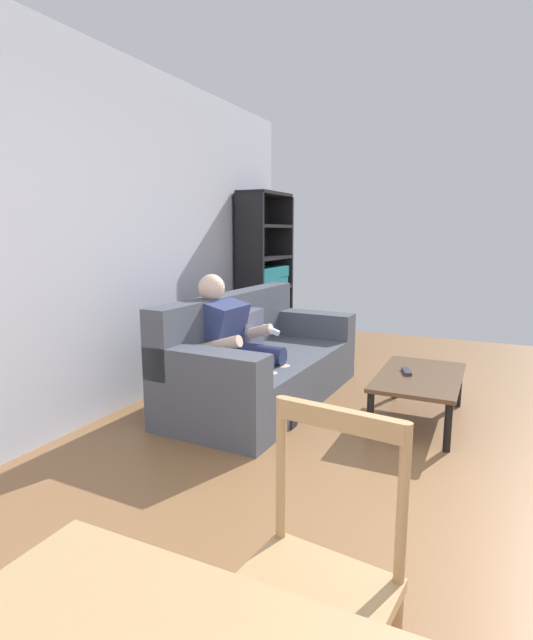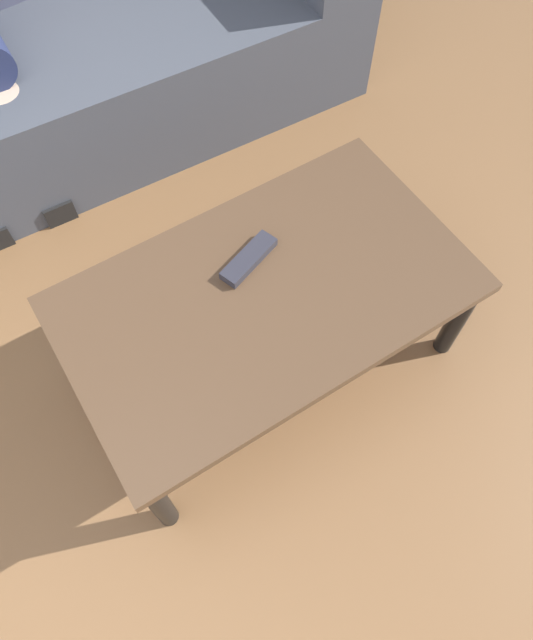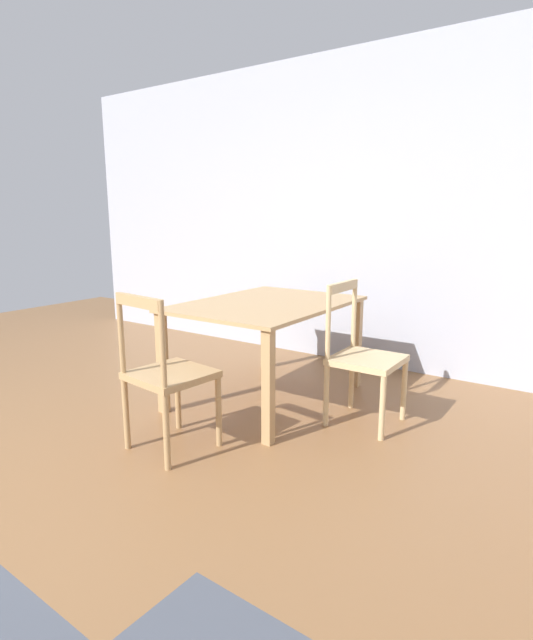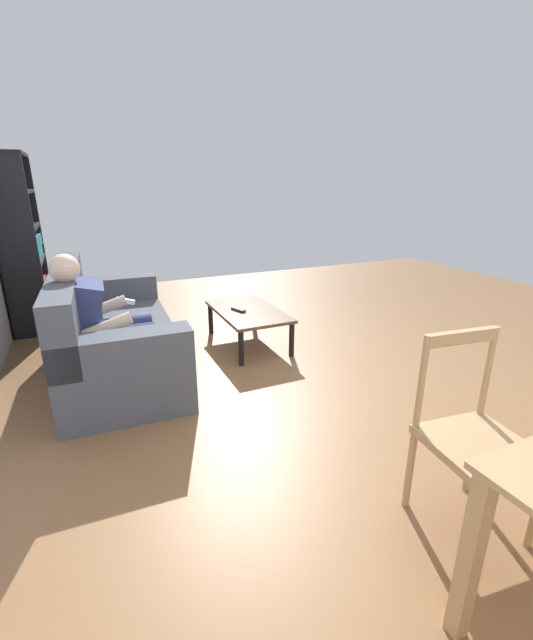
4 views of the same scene
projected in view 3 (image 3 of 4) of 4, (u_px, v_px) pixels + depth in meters
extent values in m
cube|color=#ABB0BE|center=(303.00, 213.00, 4.76)|extent=(0.12, 5.63, 2.74)
cube|color=tan|center=(267.00, 304.00, 3.57)|extent=(1.34, 0.98, 0.02)
cube|color=tan|center=(265.00, 329.00, 4.39)|extent=(0.06, 0.06, 0.71)
cube|color=tan|center=(162.00, 363.00, 3.39)|extent=(0.06, 0.06, 0.71)
cube|color=tan|center=(357.00, 344.00, 3.91)|extent=(0.06, 0.06, 0.71)
cube|color=tan|center=(268.00, 388.00, 2.90)|extent=(0.06, 0.06, 0.71)
cube|color=#D1B27F|center=(367.00, 360.00, 3.20)|extent=(0.42, 0.42, 0.04)
cylinder|color=#D1B27F|center=(382.00, 407.00, 2.98)|extent=(0.04, 0.04, 0.43)
cylinder|color=#D1B27F|center=(404.00, 389.00, 3.29)|extent=(0.04, 0.04, 0.43)
cylinder|color=#D1B27F|center=(326.00, 394.00, 3.19)|extent=(0.04, 0.04, 0.43)
cylinder|color=#D1B27F|center=(352.00, 378.00, 3.50)|extent=(0.04, 0.04, 0.43)
cylinder|color=#D1B27F|center=(328.00, 324.00, 3.10)|extent=(0.03, 0.03, 0.49)
cylinder|color=#D1B27F|center=(354.00, 314.00, 3.40)|extent=(0.03, 0.03, 0.49)
cube|color=#D1B27F|center=(343.00, 286.00, 3.21)|extent=(0.38, 0.04, 0.06)
cube|color=tan|center=(171.00, 375.00, 2.85)|extent=(0.47, 0.47, 0.04)
cylinder|color=tan|center=(219.00, 410.00, 2.91)|extent=(0.04, 0.04, 0.45)
cylinder|color=tan|center=(178.00, 395.00, 3.16)|extent=(0.04, 0.04, 0.45)
cylinder|color=tan|center=(166.00, 431.00, 2.63)|extent=(0.04, 0.04, 0.45)
cylinder|color=tan|center=(126.00, 412.00, 2.88)|extent=(0.04, 0.04, 0.45)
cylinder|color=tan|center=(163.00, 346.00, 2.53)|extent=(0.03, 0.03, 0.48)
cylinder|color=tan|center=(121.00, 335.00, 2.78)|extent=(0.03, 0.03, 0.48)
cube|color=tan|center=(139.00, 302.00, 2.61)|extent=(0.08, 0.38, 0.06)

